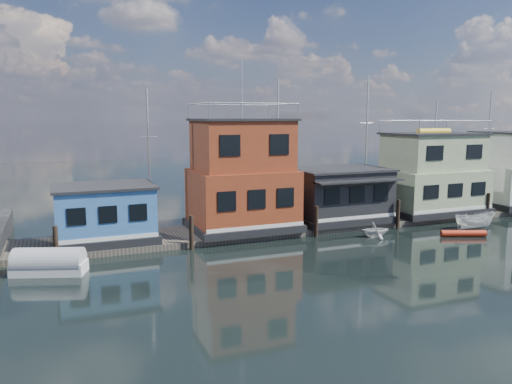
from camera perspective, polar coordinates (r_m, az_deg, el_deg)
name	(u,v)px	position (r m, az deg, el deg)	size (l,w,h in m)	color
ground	(457,266)	(30.73, 22.00, -7.89)	(160.00, 160.00, 0.00)	black
dock	(344,222)	(39.85, 9.97, -3.38)	(48.00, 5.00, 0.40)	#595147
houseboat_blue	(105,213)	(33.67, -16.92, -2.36)	(6.40, 4.90, 3.66)	black
houseboat_red	(242,178)	(35.46, -1.60, 1.67)	(7.40, 5.90, 11.86)	black
houseboat_dark	(339,194)	(39.17, 9.45, -0.27)	(7.40, 6.10, 4.06)	black
houseboat_green	(432,175)	(44.39, 19.44, 1.87)	(8.40, 5.90, 7.03)	black
pilings	(360,218)	(37.19, 11.86, -2.88)	(42.28, 0.28, 2.20)	#2D2116
background_masts	(355,148)	(46.70, 11.20, 4.98)	(36.40, 0.16, 12.00)	silver
red_kayak	(463,233)	(38.22, 22.61, -4.39)	(0.46, 0.46, 3.16)	red
tarp_runabout	(49,264)	(29.30, -22.58, -7.56)	(4.07, 2.65, 1.54)	white
motorboat	(475,221)	(41.07, 23.72, -3.01)	(1.23, 3.26, 1.26)	white
dinghy_white	(375,230)	(36.05, 13.42, -4.19)	(1.79, 2.08, 1.10)	silver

